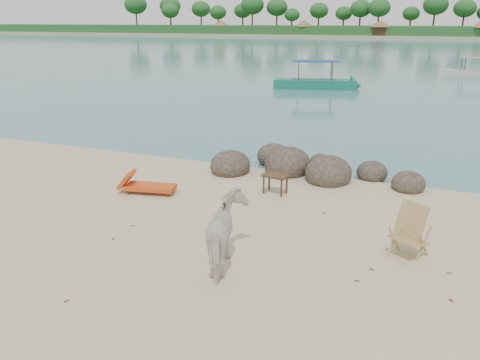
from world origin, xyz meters
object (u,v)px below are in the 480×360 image
object	(u,v)px
deck_chair	(410,234)
boat_near	(316,65)
side_table	(275,185)
boulders	(300,168)
lounge_chair	(150,185)
cow	(227,235)

from	to	relation	value
deck_chair	boat_near	xyz separation A→B (m)	(-7.60, 24.46, 1.07)
deck_chair	side_table	bearing A→B (deg)	175.38
boulders	lounge_chair	world-z (taller)	boulders
cow	boulders	bearing A→B (deg)	-107.14
boulders	cow	distance (m)	6.29
boulders	side_table	world-z (taller)	boulders
cow	side_table	world-z (taller)	cow
boat_near	lounge_chair	bearing A→B (deg)	-103.26
cow	deck_chair	size ratio (longest dim) A/B	1.62
deck_chair	cow	bearing A→B (deg)	-121.99
lounge_chair	boat_near	world-z (taller)	boat_near
boulders	deck_chair	bearing A→B (deg)	-52.42
side_table	boat_near	distance (m)	22.34
side_table	lounge_chair	distance (m)	3.51
lounge_chair	boat_near	xyz separation A→B (m)	(-0.66, 23.20, 1.34)
side_table	boat_near	xyz separation A→B (m)	(-3.94, 21.95, 1.32)
deck_chair	boat_near	world-z (taller)	boat_near
boulders	side_table	size ratio (longest dim) A/B	9.47
boulders	side_table	distance (m)	2.01
side_table	boat_near	bearing A→B (deg)	109.87
cow	deck_chair	world-z (taller)	cow
side_table	deck_chair	bearing A→B (deg)	-24.74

